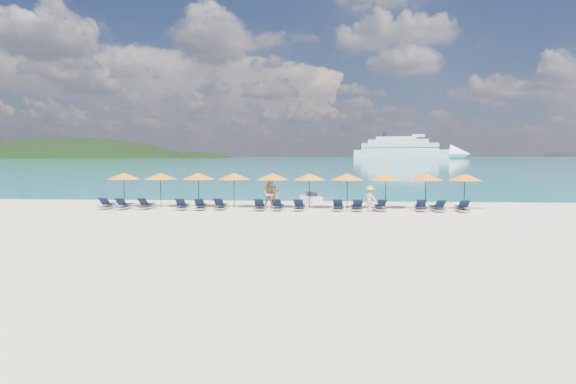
{
  "coord_description": "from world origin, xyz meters",
  "views": [
    {
      "loc": [
        1.91,
        -25.11,
        3.35
      ],
      "look_at": [
        0.0,
        3.0,
        1.2
      ],
      "focal_mm": 30.0,
      "sensor_mm": 36.0,
      "label": 1
    }
  ],
  "objects": [
    {
      "name": "sailboat_far",
      "position": [
        175.64,
        599.64,
        1.24
      ],
      "size": [
        6.57,
        2.19,
        12.05
      ],
      "color": "white",
      "rests_on": "ground"
    },
    {
      "name": "lounger_8",
      "position": [
        0.65,
        3.85,
        0.24
      ],
      "size": [
        0.76,
        1.75,
        0.66
      ],
      "rotation": [
        0.0,
        0.0,
        -0.08
      ],
      "color": "silver",
      "rests_on": "ground"
    },
    {
      "name": "sea",
      "position": [
        0.0,
        660.0,
        0.01
      ],
      "size": [
        1600.0,
        1300.0,
        0.01
      ],
      "primitive_type": "cube",
      "color": "#1FA9B2",
      "rests_on": "ground"
    },
    {
      "name": "lounger_6",
      "position": [
        -1.77,
        3.88,
        0.24
      ],
      "size": [
        0.66,
        1.71,
        0.66
      ],
      "rotation": [
        0.0,
        0.0,
        0.02
      ],
      "color": "silver",
      "rests_on": "ground"
    },
    {
      "name": "umbrella_4",
      "position": [
        -1.15,
        5.15,
        2.02
      ],
      "size": [
        2.1,
        2.1,
        2.28
      ],
      "color": "black",
      "rests_on": "ground"
    },
    {
      "name": "umbrella_7",
      "position": [
        5.99,
        5.33,
        2.02
      ],
      "size": [
        2.1,
        2.1,
        2.28
      ],
      "color": "black",
      "rests_on": "ground"
    },
    {
      "name": "lounger_11",
      "position": [
        5.48,
        4.15,
        0.24
      ],
      "size": [
        0.79,
        1.75,
        0.66
      ],
      "rotation": [
        0.0,
        0.0,
        0.1
      ],
      "color": "silver",
      "rests_on": "ground"
    },
    {
      "name": "umbrella_1",
      "position": [
        -8.42,
        5.29,
        2.02
      ],
      "size": [
        2.1,
        2.1,
        2.28
      ],
      "color": "black",
      "rests_on": "ground"
    },
    {
      "name": "umbrella_9",
      "position": [
        10.77,
        5.13,
        2.02
      ],
      "size": [
        2.1,
        2.1,
        2.28
      ],
      "color": "black",
      "rests_on": "ground"
    },
    {
      "name": "jetski",
      "position": [
        1.25,
        8.37,
        0.32
      ],
      "size": [
        1.64,
        2.31,
        0.77
      ],
      "rotation": [
        0.0,
        0.0,
        0.43
      ],
      "color": "silver",
      "rests_on": "ground"
    },
    {
      "name": "beachgoer_b",
      "position": [
        -1.27,
        4.78,
        0.95
      ],
      "size": [
        0.96,
        0.59,
        1.91
      ],
      "primitive_type": "imported",
      "rotation": [
        0.0,
        0.0,
        -0.06
      ],
      "color": "tan",
      "rests_on": "ground"
    },
    {
      "name": "lounger_3",
      "position": [
        -6.59,
        3.86,
        0.24
      ],
      "size": [
        0.72,
        1.73,
        0.66
      ],
      "rotation": [
        0.0,
        0.0,
        0.06
      ],
      "color": "silver",
      "rests_on": "ground"
    },
    {
      "name": "umbrella_0",
      "position": [
        -10.82,
        5.19,
        2.02
      ],
      "size": [
        2.1,
        2.1,
        2.28
      ],
      "color": "black",
      "rests_on": "ground"
    },
    {
      "name": "lounger_10",
      "position": [
        4.1,
        3.95,
        0.24
      ],
      "size": [
        0.65,
        1.71,
        0.66
      ],
      "rotation": [
        0.0,
        0.0,
        0.02
      ],
      "color": "silver",
      "rests_on": "ground"
    },
    {
      "name": "lounger_9",
      "position": [
        2.98,
        3.97,
        0.24
      ],
      "size": [
        0.77,
        1.75,
        0.66
      ],
      "rotation": [
        0.0,
        0.0,
        -0.09
      ],
      "color": "silver",
      "rests_on": "ground"
    },
    {
      "name": "umbrella_6",
      "position": [
        3.58,
        5.17,
        2.02
      ],
      "size": [
        2.1,
        2.1,
        2.28
      ],
      "color": "black",
      "rests_on": "ground"
    },
    {
      "name": "lounger_14",
      "position": [
        10.3,
        3.93,
        0.24
      ],
      "size": [
        0.7,
        1.73,
        0.66
      ],
      "rotation": [
        0.0,
        0.0,
        -0.05
      ],
      "color": "silver",
      "rests_on": "ground"
    },
    {
      "name": "umbrella_5",
      "position": [
        1.2,
        5.11,
        2.02
      ],
      "size": [
        2.1,
        2.1,
        2.28
      ],
      "color": "black",
      "rests_on": "ground"
    },
    {
      "name": "headland_small",
      "position": [
        -150.0,
        560.0,
        -35.0
      ],
      "size": [
        162.0,
        126.0,
        85.5
      ],
      "color": "black",
      "rests_on": "ground"
    },
    {
      "name": "umbrella_8",
      "position": [
        8.45,
        5.24,
        2.02
      ],
      "size": [
        2.1,
        2.1,
        2.28
      ],
      "color": "black",
      "rests_on": "ground"
    },
    {
      "name": "headland_main",
      "position": [
        -300.0,
        540.0,
        -38.0
      ],
      "size": [
        374.0,
        242.0,
        126.5
      ],
      "color": "black",
      "rests_on": "ground"
    },
    {
      "name": "lounger_0",
      "position": [
        -11.39,
        4.03,
        0.24
      ],
      "size": [
        0.63,
        1.7,
        0.66
      ],
      "rotation": [
        0.0,
        0.0,
        0.0
      ],
      "color": "silver",
      "rests_on": "ground"
    },
    {
      "name": "lounger_2",
      "position": [
        -8.94,
        4.11,
        0.24
      ],
      "size": [
        0.74,
        1.74,
        0.66
      ],
      "rotation": [
        0.0,
        0.0,
        -0.07
      ],
      "color": "silver",
      "rests_on": "ground"
    },
    {
      "name": "ground",
      "position": [
        0.0,
        0.0,
        0.0
      ],
      "size": [
        1400.0,
        1400.0,
        0.0
      ],
      "primitive_type": "plane",
      "color": "beige"
    },
    {
      "name": "umbrella_3",
      "position": [
        -3.64,
        5.36,
        2.02
      ],
      "size": [
        2.1,
        2.1,
        2.28
      ],
      "color": "black",
      "rests_on": "ground"
    },
    {
      "name": "lounger_5",
      "position": [
        -4.22,
        4.07,
        0.24
      ],
      "size": [
        0.7,
        1.73,
        0.66
      ],
      "rotation": [
        0.0,
        0.0,
        -0.05
      ],
      "color": "silver",
      "rests_on": "ground"
    },
    {
      "name": "umbrella_2",
      "position": [
        -5.95,
        5.39,
        2.02
      ],
      "size": [
        2.1,
        2.1,
        2.28
      ],
      "color": "black",
      "rests_on": "ground"
    },
    {
      "name": "lounger_7",
      "position": [
        -0.67,
        3.96,
        0.24
      ],
      "size": [
        0.76,
        1.75,
        0.66
      ],
      "rotation": [
        0.0,
        0.0,
        -0.08
      ],
      "color": "silver",
      "rests_on": "ground"
    },
    {
      "name": "lounger_1",
      "position": [
        -10.27,
        3.9,
        0.24
      ],
      "size": [
        0.69,
        1.72,
        0.66
      ],
      "rotation": [
        0.0,
        0.0,
        -0.04
      ],
      "color": "silver",
      "rests_on": "ground"
    },
    {
      "name": "sailboat_near",
      "position": [
        135.04,
        505.8,
        1.03
      ],
      "size": [
        5.48,
        1.83,
        10.04
      ],
      "color": "white",
      "rests_on": "ground"
    },
    {
      "name": "beachgoer_c",
      "position": [
        4.8,
        3.33,
        0.78
      ],
      "size": [
        1.11,
        0.95,
        1.57
      ],
      "primitive_type": "imported",
      "rotation": [
        0.0,
        0.0,
        2.56
      ],
      "color": "tan",
      "rests_on": "ground"
    },
    {
      "name": "beachgoer_a",
      "position": [
        -0.94,
        5.28,
        0.75
      ],
      "size": [
        0.61,
        0.48,
        1.49
      ],
      "primitive_type": "imported",
      "rotation": [
        0.0,
        0.0,
        0.24
      ],
      "color": "tan",
      "rests_on": "ground"
    },
    {
      "name": "lounger_4",
      "position": [
        -5.43,
        3.85,
        0.24
      ],
      "size": [
        0.74,
        1.74,
        0.66
      ],
      "rotation": [
        0.0,
        0.0,
        0.07
      ],
      "color": "silver",
      "rests_on": "ground"
    },
    {
      "name": "cruise_ship",
      "position": [
        99.45,
        502.5,
        8.8
      ],
      "size": [
        120.75,
        60.01,
        33.83
      ],
      "rotation": [
        0.0,
        0.0,
        -0.35
      ],
      "color": "white",
      "rests_on": "ground"
    },
    {
      "name": "lounger_12",
      "position": [
        7.9,
        4.14,
        0.24
      ],
      "size": [
        0.78,
        1.75,
        0.66
      ],
      "rotation": [
        0.0,
        0.0,
        -0.09
      ],
      "color": "silver",
      "rests_on": "ground"
    },
    {
      "name": "lounger_13",
      "position": [
        8.89,
        3.95,
        0.24
      ],
      "size": [
        0.77,
        1.75,
        0.66
      ],
      "rotation": [
        0.0,
        0.0,
        0.09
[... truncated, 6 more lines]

